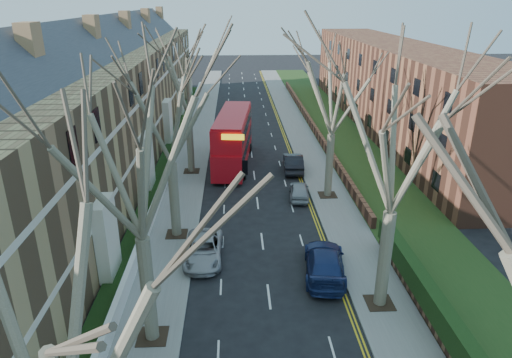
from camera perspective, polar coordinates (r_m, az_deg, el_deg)
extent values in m
cube|color=slate|center=(52.67, -7.37, 5.14)|extent=(3.00, 102.00, 0.12)
cube|color=slate|center=(53.04, 5.71, 5.33)|extent=(3.00, 102.00, 0.12)
cube|color=#8E6A48|center=(45.15, -18.43, 7.91)|extent=(9.00, 78.00, 10.00)
cube|color=#30333B|center=(44.22, -19.37, 15.47)|extent=(4.67, 78.00, 4.67)
cube|color=silver|center=(44.52, -12.65, 6.32)|extent=(0.12, 78.00, 0.35)
cube|color=silver|center=(43.76, -13.03, 10.74)|extent=(0.12, 78.00, 0.35)
cube|color=brown|center=(58.47, 16.77, 11.05)|extent=(8.00, 54.00, 10.00)
cube|color=brown|center=(56.98, 6.87, 6.97)|extent=(0.35, 54.00, 0.90)
cube|color=white|center=(45.09, -10.23, 2.87)|extent=(0.30, 78.00, 1.00)
cube|color=#213E16|center=(53.85, 10.48, 5.43)|extent=(6.00, 102.00, 0.06)
cylinder|color=#665E49|center=(21.57, -13.38, -13.33)|extent=(0.64, 0.64, 5.25)
cube|color=#2D2116|center=(23.14, -12.80, -18.64)|extent=(1.40, 1.40, 0.05)
cylinder|color=#665E49|center=(30.23, -10.17, -2.58)|extent=(0.64, 0.64, 5.07)
cube|color=#2D2116|center=(31.34, -9.87, -6.78)|extent=(1.40, 1.40, 0.05)
cylinder|color=#665E49|center=(41.38, -8.23, 4.37)|extent=(0.60, 0.60, 5.25)
cube|color=#2D2116|center=(42.22, -8.04, 0.99)|extent=(1.40, 1.40, 0.05)
cylinder|color=#665E49|center=(24.01, 15.78, -9.67)|extent=(0.64, 0.64, 5.25)
cube|color=#2D2116|center=(25.43, 15.17, -14.71)|extent=(1.40, 1.40, 0.05)
cylinder|color=#665E49|center=(36.28, 9.15, 1.67)|extent=(0.60, 0.60, 5.07)
cube|color=#2D2116|center=(37.21, 8.92, -1.98)|extent=(1.40, 1.40, 0.05)
cube|color=#B90D16|center=(43.47, -2.85, 3.73)|extent=(3.87, 11.92, 2.34)
cube|color=#B90D16|center=(42.83, -2.91, 6.57)|extent=(3.80, 11.33, 2.13)
cube|color=black|center=(43.32, -2.86, 4.33)|extent=(3.79, 10.99, 0.96)
cube|color=black|center=(42.80, -2.91, 6.71)|extent=(3.76, 10.75, 0.96)
imported|color=#9C9CA1|center=(28.24, -6.56, -8.74)|extent=(2.28, 4.85, 1.34)
imported|color=navy|center=(26.86, 8.59, -10.28)|extent=(2.96, 5.74, 1.59)
imported|color=#95979D|center=(36.45, 5.41, -1.45)|extent=(1.88, 3.89, 1.28)
imported|color=black|center=(42.19, 4.67, 2.08)|extent=(1.98, 4.93, 1.59)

